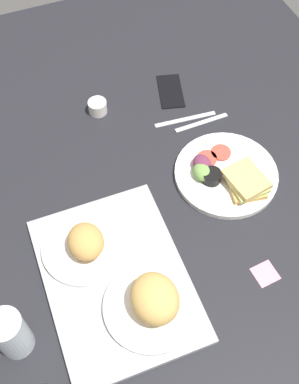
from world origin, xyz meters
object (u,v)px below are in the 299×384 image
at_px(drinking_glass, 11,334).
at_px(sticky_note, 265,274).
at_px(bread_plate_far, 84,245).
at_px(plate_with_salad, 226,174).
at_px(cell_phone, 171,91).
at_px(bread_plate_near, 153,302).
at_px(espresso_cup, 98,107).
at_px(fork, 202,122).
at_px(knife, 185,119).
at_px(serving_tray, 116,279).

height_order(drinking_glass, sticky_note, drinking_glass).
distance_m(bread_plate_far, plate_with_salad, 0.43).
height_order(cell_phone, sticky_note, cell_phone).
height_order(bread_plate_near, sticky_note, bread_plate_near).
height_order(drinking_glass, espresso_cup, drinking_glass).
height_order(fork, cell_phone, cell_phone).
bearing_deg(drinking_glass, sticky_note, -95.48).
relative_size(espresso_cup, knife, 0.29).
height_order(serving_tray, knife, serving_tray).
relative_size(plate_with_salad, cell_phone, 1.98).
xyz_separation_m(plate_with_salad, sticky_note, (-0.29, 0.04, -0.02)).
height_order(bread_plate_far, knife, bread_plate_far).
relative_size(bread_plate_near, sticky_note, 3.92).
relative_size(bread_plate_near, cell_phone, 1.53).
height_order(drinking_glass, knife, drinking_glass).
xyz_separation_m(serving_tray, drinking_glass, (-0.06, 0.25, 0.06)).
relative_size(serving_tray, knife, 2.37).
distance_m(serving_tray, sticky_note, 0.36).
bearing_deg(knife, drinking_glass, 42.56).
bearing_deg(cell_phone, sticky_note, -167.24).
distance_m(bread_plate_far, sticky_note, 0.45).
relative_size(fork, cell_phone, 1.18).
bearing_deg(bread_plate_far, sticky_note, -118.94).
bearing_deg(serving_tray, bread_plate_near, -151.53).
bearing_deg(sticky_note, serving_tray, 70.93).
bearing_deg(serving_tray, bread_plate_far, 25.21).
bearing_deg(cell_phone, drinking_glass, 148.78).
height_order(serving_tray, bread_plate_near, bread_plate_near).
bearing_deg(drinking_glass, plate_with_salad, -69.74).
height_order(plate_with_salad, cell_phone, plate_with_salad).
xyz_separation_m(bread_plate_near, drinking_glass, (0.04, 0.31, 0.01)).
bearing_deg(bread_plate_far, serving_tray, -154.79).
bearing_deg(plate_with_salad, fork, -6.66).
height_order(knife, cell_phone, cell_phone).
distance_m(drinking_glass, espresso_cup, 0.71).
bearing_deg(fork, espresso_cup, -31.05).
xyz_separation_m(bread_plate_near, bread_plate_far, (0.20, 0.10, -0.01)).
bearing_deg(bread_plate_far, drinking_glass, 126.96).
bearing_deg(bread_plate_near, serving_tray, 28.47).
height_order(bread_plate_near, plate_with_salad, bread_plate_near).
relative_size(serving_tray, sticky_note, 8.04).
xyz_separation_m(plate_with_salad, knife, (0.24, 0.02, -0.01)).
xyz_separation_m(serving_tray, plate_with_salad, (0.17, -0.38, 0.01)).
xyz_separation_m(bread_plate_far, plate_with_salad, (0.08, -0.43, -0.03)).
relative_size(bread_plate_far, plate_with_salad, 0.71).
height_order(plate_with_salad, fork, plate_with_salad).
xyz_separation_m(cell_phone, sticky_note, (-0.65, 0.03, -0.00)).
distance_m(plate_with_salad, fork, 0.21).
xyz_separation_m(plate_with_salad, drinking_glass, (-0.23, 0.64, 0.05)).
height_order(serving_tray, plate_with_salad, plate_with_salad).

